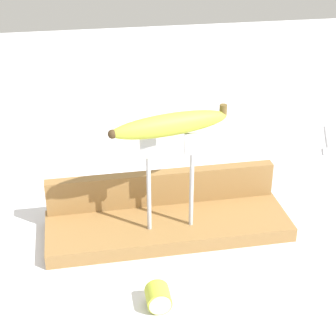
% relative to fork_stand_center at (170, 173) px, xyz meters
% --- Properties ---
extents(ground_plane, '(3.00, 3.00, 0.00)m').
position_rel_fork_stand_center_xyz_m(ground_plane, '(-0.00, 0.02, -0.13)').
color(ground_plane, silver).
extents(wooden_board, '(0.41, 0.14, 0.02)m').
position_rel_fork_stand_center_xyz_m(wooden_board, '(-0.00, 0.02, -0.11)').
color(wooden_board, olive).
rests_on(wooden_board, ground).
extents(board_backstop, '(0.41, 0.02, 0.06)m').
position_rel_fork_stand_center_xyz_m(board_backstop, '(-0.00, 0.08, -0.07)').
color(board_backstop, olive).
rests_on(board_backstop, wooden_board).
extents(fork_stand_center, '(0.10, 0.01, 0.17)m').
position_rel_fork_stand_center_xyz_m(fork_stand_center, '(0.00, 0.00, 0.00)').
color(fork_stand_center, '#B2B2B7').
rests_on(fork_stand_center, wooden_board).
extents(banana_raised_center, '(0.20, 0.07, 0.04)m').
position_rel_fork_stand_center_xyz_m(banana_raised_center, '(-0.00, -0.00, 0.08)').
color(banana_raised_center, '#B2C138').
rests_on(banana_raised_center, fork_stand_center).
extents(fork_fallen_near, '(0.11, 0.16, 0.01)m').
position_rel_fork_stand_center_xyz_m(fork_fallen_near, '(0.05, 0.14, -0.12)').
color(fork_fallen_near, '#B2B2B7').
rests_on(fork_fallen_near, ground).
extents(fork_fallen_far, '(0.08, 0.16, 0.01)m').
position_rel_fork_stand_center_xyz_m(fork_fallen_far, '(0.43, 0.30, -0.12)').
color(fork_fallen_far, '#B2B2B7').
rests_on(fork_fallen_far, ground).
extents(banana_chunk_near, '(0.04, 0.04, 0.04)m').
position_rel_fork_stand_center_xyz_m(banana_chunk_near, '(-0.05, -0.16, -0.11)').
color(banana_chunk_near, '#B2C138').
rests_on(banana_chunk_near, ground).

